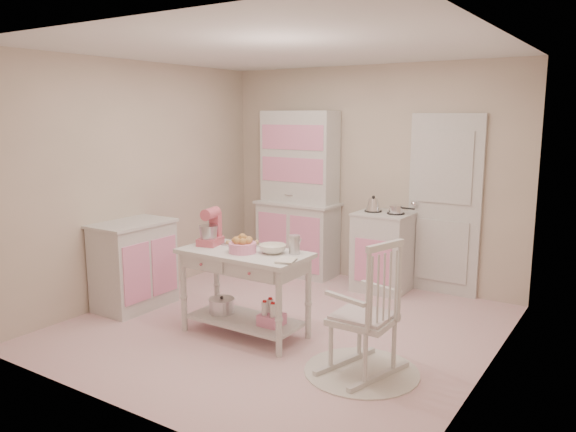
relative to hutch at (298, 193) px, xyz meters
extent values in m
plane|color=pink|center=(0.86, -1.66, -1.04)|extent=(3.80, 3.80, 0.00)
cube|color=white|center=(0.86, -1.66, 1.56)|extent=(3.80, 3.80, 0.04)
cube|color=beige|center=(0.86, 0.24, 0.26)|extent=(3.80, 0.04, 2.60)
cube|color=beige|center=(0.86, -3.56, 0.26)|extent=(3.80, 0.04, 2.60)
cube|color=beige|center=(-1.04, -1.66, 0.26)|extent=(0.04, 3.80, 2.60)
cube|color=beige|center=(2.76, -1.66, 0.26)|extent=(0.04, 3.80, 2.60)
cube|color=silver|center=(1.81, 0.21, -0.02)|extent=(0.82, 0.05, 2.04)
cube|color=silver|center=(0.00, 0.00, 0.00)|extent=(1.06, 0.50, 2.08)
cube|color=silver|center=(1.20, -0.05, -0.58)|extent=(0.62, 0.57, 0.92)
cube|color=silver|center=(-0.77, -2.04, -0.58)|extent=(0.54, 0.84, 0.92)
cylinder|color=white|center=(1.94, -2.14, -1.03)|extent=(0.92, 0.92, 0.01)
cube|color=silver|center=(1.94, -2.14, -0.49)|extent=(0.66, 0.82, 1.10)
cube|color=silver|center=(0.68, -2.01, -0.64)|extent=(1.20, 0.60, 0.80)
cube|color=#CC5667|center=(0.26, -1.99, -0.07)|extent=(0.26, 0.32, 0.34)
cube|color=silver|center=(0.53, -1.83, -0.23)|extent=(0.34, 0.24, 0.02)
cylinder|color=pink|center=(0.70, -2.06, -0.19)|extent=(0.25, 0.25, 0.09)
imported|color=white|center=(0.94, -1.93, -0.20)|extent=(0.25, 0.25, 0.08)
cylinder|color=silver|center=(1.12, -1.85, -0.16)|extent=(0.10, 0.10, 0.17)
imported|color=white|center=(1.13, -2.13, -0.23)|extent=(0.20, 0.24, 0.02)
camera|label=1|loc=(3.72, -5.96, 0.99)|focal=35.00mm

